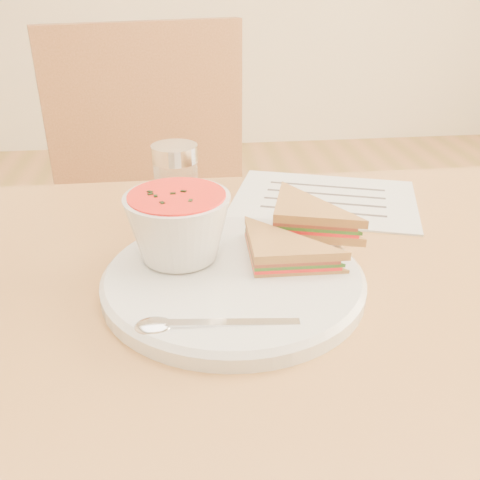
{
  "coord_description": "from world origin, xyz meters",
  "views": [
    {
      "loc": [
        -0.09,
        -0.54,
        1.08
      ],
      "look_at": [
        -0.02,
        0.01,
        0.8
      ],
      "focal_mm": 40.0,
      "sensor_mm": 36.0,
      "label": 1
    }
  ],
  "objects": [
    {
      "name": "chair_far",
      "position": [
        -0.09,
        0.46,
        0.49
      ],
      "size": [
        0.54,
        0.54,
        0.98
      ],
      "primitive_type": null,
      "rotation": [
        0.0,
        0.0,
        3.43
      ],
      "color": "brown",
      "rests_on": "floor"
    },
    {
      "name": "sandwich_half_b",
      "position": [
        0.02,
        0.04,
        0.8
      ],
      "size": [
        0.14,
        0.14,
        0.04
      ],
      "primitive_type": null,
      "rotation": [
        0.0,
        0.0,
        -0.28
      ],
      "color": "#B18A3E",
      "rests_on": "plate"
    },
    {
      "name": "plate",
      "position": [
        -0.03,
        -0.01,
        0.76
      ],
      "size": [
        0.37,
        0.37,
        0.02
      ],
      "primitive_type": null,
      "rotation": [
        0.0,
        0.0,
        -0.26
      ],
      "color": "silver",
      "rests_on": "dining_table"
    },
    {
      "name": "spoon",
      "position": [
        -0.06,
        -0.11,
        0.77
      ],
      "size": [
        0.19,
        0.05,
        0.01
      ],
      "primitive_type": null,
      "rotation": [
        0.0,
        0.0,
        -0.07
      ],
      "color": "silver",
      "rests_on": "plate"
    },
    {
      "name": "paper_menu",
      "position": [
        0.14,
        0.23,
        0.75
      ],
      "size": [
        0.34,
        0.29,
        0.0
      ],
      "primitive_type": null,
      "rotation": [
        0.0,
        0.0,
        -0.32
      ],
      "color": "white",
      "rests_on": "dining_table"
    },
    {
      "name": "condiment_shaker",
      "position": [
        -0.09,
        0.17,
        0.81
      ],
      "size": [
        0.08,
        0.08,
        0.12
      ],
      "primitive_type": null,
      "rotation": [
        0.0,
        0.0,
        -0.26
      ],
      "color": "silver",
      "rests_on": "dining_table"
    },
    {
      "name": "sandwich_half_a",
      "position": [
        -0.01,
        -0.03,
        0.78
      ],
      "size": [
        0.11,
        0.11,
        0.03
      ],
      "primitive_type": null,
      "rotation": [
        0.0,
        0.0,
        -0.03
      ],
      "color": "#B18A3E",
      "rests_on": "plate"
    },
    {
      "name": "soup_bowl",
      "position": [
        -0.09,
        0.03,
        0.81
      ],
      "size": [
        0.12,
        0.12,
        0.08
      ],
      "primitive_type": null,
      "rotation": [
        0.0,
        0.0,
        -0.0
      ],
      "color": "silver",
      "rests_on": "plate"
    }
  ]
}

